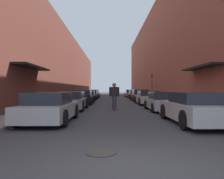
% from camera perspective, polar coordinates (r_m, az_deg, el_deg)
% --- Properties ---
extents(ground, '(133.73, 133.73, 0.00)m').
position_cam_1_polar(ground, '(28.19, 0.37, -2.79)').
color(ground, '#38383A').
extents(curb_strip_left, '(1.80, 60.79, 0.12)m').
position_cam_1_polar(curb_strip_left, '(34.56, -8.29, -2.15)').
color(curb_strip_left, gray).
rests_on(curb_strip_left, ground).
extents(curb_strip_right, '(1.80, 60.79, 0.12)m').
position_cam_1_polar(curb_strip_right, '(34.71, 8.63, -2.14)').
color(curb_strip_right, gray).
rests_on(curb_strip_right, ground).
extents(building_row_left, '(4.90, 60.79, 9.39)m').
position_cam_1_polar(building_row_left, '(35.18, -13.01, 5.44)').
color(building_row_left, brown).
rests_on(building_row_left, ground).
extents(building_row_right, '(4.90, 60.79, 13.94)m').
position_cam_1_polar(building_row_right, '(35.69, 13.30, 9.05)').
color(building_row_right, brown).
rests_on(building_row_right, ground).
extents(parked_car_left_0, '(2.01, 4.31, 1.31)m').
position_cam_1_polar(parked_car_left_0, '(9.95, -15.96, -4.58)').
color(parked_car_left_0, '#B7B7BC').
rests_on(parked_car_left_0, ground).
extents(parked_car_left_1, '(1.96, 4.33, 1.28)m').
position_cam_1_polar(parked_car_left_1, '(15.47, -10.49, -2.92)').
color(parked_car_left_1, gray).
rests_on(parked_car_left_1, ground).
extents(parked_car_left_2, '(2.00, 4.07, 1.35)m').
position_cam_1_polar(parked_car_left_2, '(20.85, -7.76, -2.05)').
color(parked_car_left_2, black).
rests_on(parked_car_left_2, ground).
extents(parked_car_left_3, '(1.91, 4.51, 1.22)m').
position_cam_1_polar(parked_car_left_3, '(26.43, -6.34, -1.70)').
color(parked_car_left_3, black).
rests_on(parked_car_left_3, ground).
extents(parked_car_left_4, '(2.02, 4.57, 1.27)m').
position_cam_1_polar(parked_car_left_4, '(32.03, -5.39, -1.33)').
color(parked_car_left_4, '#515459').
rests_on(parked_car_left_4, ground).
extents(parked_car_left_5, '(2.06, 4.45, 1.32)m').
position_cam_1_polar(parked_car_left_5, '(37.74, -4.80, -1.08)').
color(parked_car_left_5, '#B7B7BC').
rests_on(parked_car_left_5, ground).
extents(parked_car_right_0, '(2.02, 4.64, 1.31)m').
position_cam_1_polar(parked_car_right_0, '(9.75, 20.77, -4.60)').
color(parked_car_right_0, '#B7B7BC').
rests_on(parked_car_right_0, ground).
extents(parked_car_right_1, '(1.99, 4.31, 1.27)m').
position_cam_1_polar(parked_car_right_1, '(14.93, 13.16, -3.09)').
color(parked_car_right_1, '#B7B7BC').
rests_on(parked_car_right_1, ground).
extents(parked_car_right_2, '(2.09, 4.49, 1.28)m').
position_cam_1_polar(parked_car_right_2, '(20.80, 9.32, -2.11)').
color(parked_car_right_2, '#B7B7BC').
rests_on(parked_car_right_2, ground).
extents(parked_car_right_3, '(2.05, 4.68, 1.38)m').
position_cam_1_polar(parked_car_right_3, '(26.68, 7.29, -1.53)').
color(parked_car_right_3, maroon).
rests_on(parked_car_right_3, ground).
extents(parked_car_right_4, '(1.92, 4.69, 1.31)m').
position_cam_1_polar(parked_car_right_4, '(32.66, 5.97, -1.27)').
color(parked_car_right_4, '#515459').
rests_on(parked_car_right_4, ground).
extents(parked_car_right_5, '(1.85, 4.70, 1.33)m').
position_cam_1_polar(parked_car_right_5, '(38.88, 4.80, -1.04)').
color(parked_car_right_5, silver).
rests_on(parked_car_right_5, ground).
extents(skateboarder, '(0.72, 0.78, 1.88)m').
position_cam_1_polar(skateboarder, '(15.35, 0.58, -0.94)').
color(skateboarder, '#B2231E').
rests_on(skateboarder, ground).
extents(manhole_cover, '(0.70, 0.70, 0.02)m').
position_cam_1_polar(manhole_cover, '(5.17, -2.88, -16.10)').
color(manhole_cover, '#332D28').
rests_on(manhole_cover, ground).
extents(traffic_light, '(0.16, 0.22, 3.34)m').
position_cam_1_polar(traffic_light, '(29.76, 10.38, 1.59)').
color(traffic_light, '#2D2D2D').
rests_on(traffic_light, curb_strip_right).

